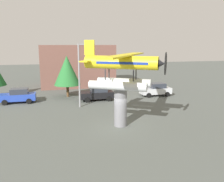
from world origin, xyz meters
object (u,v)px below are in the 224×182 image
(car_near_blue, at_px, (18,96))
(car_mid_black, at_px, (97,94))
(display_pedestal, at_px, (120,107))
(storefront_building, at_px, (77,65))
(streetlight_primary, at_px, (81,70))
(floatplane_monument, at_px, (122,68))
(car_far_silver, at_px, (156,89))
(tree_east, at_px, (67,71))

(car_near_blue, distance_m, car_mid_black, 9.62)
(display_pedestal, height_order, storefront_building, storefront_building)
(car_mid_black, xyz_separation_m, streetlight_primary, (-2.30, -2.70, 3.27))
(floatplane_monument, xyz_separation_m, streetlight_primary, (-2.61, 7.24, -0.87))
(display_pedestal, xyz_separation_m, car_mid_black, (-0.20, 9.87, -0.79))
(streetlight_primary, relative_size, storefront_building, 0.59)
(floatplane_monument, height_order, car_far_silver, floatplane_monument)
(floatplane_monument, bearing_deg, storefront_building, 125.96)
(floatplane_monument, distance_m, storefront_building, 22.18)
(car_mid_black, bearing_deg, streetlight_primary, 49.57)
(display_pedestal, distance_m, car_mid_black, 9.90)
(streetlight_primary, bearing_deg, storefront_building, 85.97)
(car_mid_black, height_order, storefront_building, storefront_building)
(display_pedestal, height_order, car_mid_black, display_pedestal)
(car_near_blue, height_order, streetlight_primary, streetlight_primary)
(tree_east, bearing_deg, car_near_blue, -161.21)
(display_pedestal, distance_m, car_far_silver, 13.39)
(floatplane_monument, relative_size, car_near_blue, 2.24)
(car_near_blue, xyz_separation_m, car_far_silver, (17.92, -0.35, 0.00))
(display_pedestal, bearing_deg, floatplane_monument, -31.90)
(display_pedestal, distance_m, floatplane_monument, 3.35)
(tree_east, bearing_deg, storefront_building, 76.03)
(car_far_silver, bearing_deg, floatplane_monument, 52.90)
(car_far_silver, bearing_deg, storefront_building, -49.90)
(car_near_blue, xyz_separation_m, car_mid_black, (9.56, -1.06, 0.00))
(car_far_silver, bearing_deg, tree_east, -11.51)
(car_mid_black, distance_m, tree_east, 5.40)
(car_far_silver, relative_size, tree_east, 0.76)
(tree_east, bearing_deg, floatplane_monument, -73.75)
(car_mid_black, relative_size, car_far_silver, 1.00)
(storefront_building, bearing_deg, display_pedestal, -86.22)
(car_mid_black, relative_size, storefront_building, 0.35)
(streetlight_primary, height_order, storefront_building, streetlight_primary)
(streetlight_primary, bearing_deg, car_near_blue, 152.61)
(storefront_building, bearing_deg, car_far_silver, -49.90)
(car_near_blue, distance_m, streetlight_primary, 8.81)
(car_near_blue, bearing_deg, display_pedestal, 131.77)
(storefront_building, distance_m, tree_east, 9.28)
(car_mid_black, bearing_deg, floatplane_monument, 91.77)
(display_pedestal, bearing_deg, tree_east, 105.88)
(display_pedestal, height_order, car_far_silver, display_pedestal)
(car_far_silver, relative_size, streetlight_primary, 0.59)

